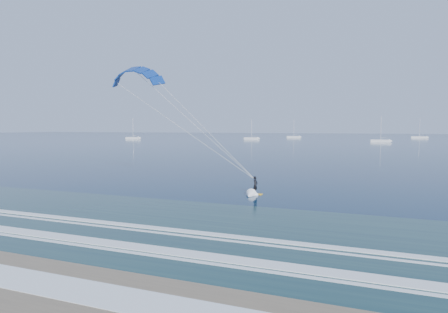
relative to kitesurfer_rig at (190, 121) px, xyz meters
name	(u,v)px	position (x,y,z in m)	size (l,w,h in m)	color
kitesurfer_rig	(190,121)	(0.00, 0.00, 0.00)	(17.37, 4.38, 14.11)	gold
sailboat_0	(133,138)	(-115.40, 155.23, -6.68)	(8.85, 2.40, 12.02)	silver
sailboat_1	(252,138)	(-50.36, 173.90, -6.68)	(8.38, 2.40, 11.55)	silver
sailboat_2	(294,137)	(-35.92, 216.00, -6.68)	(8.59, 2.40, 11.60)	silver
sailboat_3	(381,141)	(16.43, 157.47, -6.68)	(8.48, 2.40, 11.81)	silver
sailboat_4	(419,137)	(37.72, 236.90, -6.68)	(9.24, 2.40, 12.49)	silver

